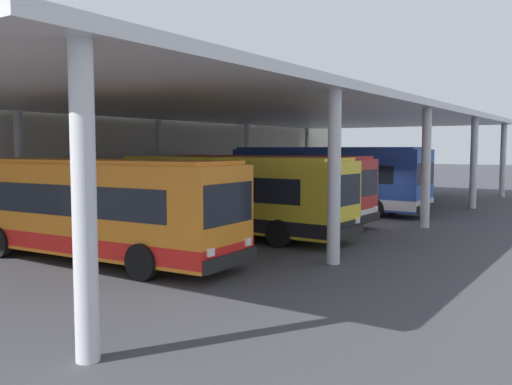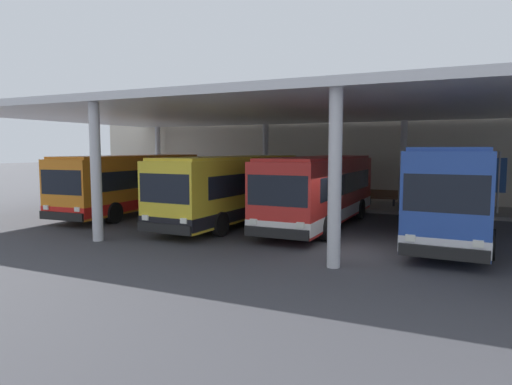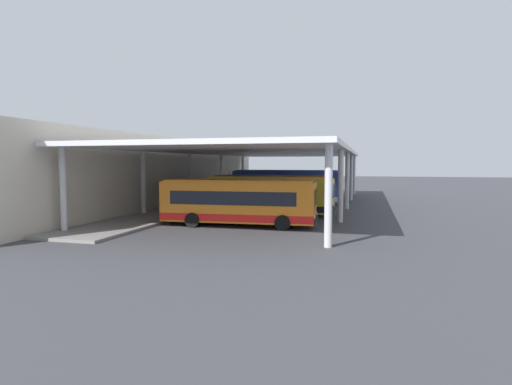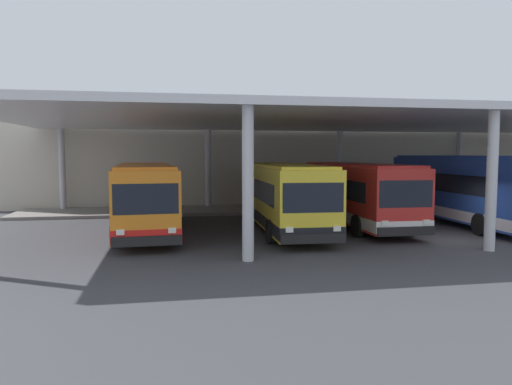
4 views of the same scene
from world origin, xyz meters
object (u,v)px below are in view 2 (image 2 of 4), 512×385
at_px(bus_middle_bay, 321,190).
at_px(trash_bin, 343,195).
at_px(bus_nearest_bay, 134,183).
at_px(bus_second_bay, 234,188).
at_px(banner_sign, 499,179).
at_px(bus_far_bay, 456,192).
at_px(bench_waiting, 382,197).

relative_size(bus_middle_bay, trash_bin, 10.76).
bearing_deg(trash_bin, bus_nearest_bay, -141.67).
height_order(bus_nearest_bay, bus_second_bay, same).
height_order(bus_second_bay, banner_sign, banner_sign).
height_order(bus_second_bay, bus_middle_bay, same).
xyz_separation_m(bus_nearest_bay, banner_sign, (18.04, 6.86, 0.32)).
distance_m(bus_second_bay, bus_far_bay, 9.71).
distance_m(trash_bin, banner_sign, 8.49).
height_order(bus_nearest_bay, trash_bin, bus_nearest_bay).
bearing_deg(bus_middle_bay, bus_nearest_bay, -178.25).
bearing_deg(bus_nearest_bay, bus_far_bay, -0.36).
bearing_deg(bus_second_bay, bus_middle_bay, 13.07).
distance_m(bus_second_bay, trash_bin, 8.93).
relative_size(bench_waiting, banner_sign, 0.56).
xyz_separation_m(bus_second_bay, bus_far_bay, (9.69, 0.51, 0.19)).
height_order(bus_far_bay, banner_sign, bus_far_bay).
bearing_deg(bus_middle_bay, bus_second_bay, -166.93).
bearing_deg(bench_waiting, bus_middle_bay, -101.83).
bearing_deg(bus_nearest_bay, bus_middle_bay, 1.75).
bearing_deg(bus_far_bay, bench_waiting, 117.80).
bearing_deg(bench_waiting, banner_sign, -8.30).
bearing_deg(bench_waiting, bus_far_bay, -62.20).
bearing_deg(banner_sign, bus_second_bay, -147.17).
height_order(bench_waiting, banner_sign, banner_sign).
bearing_deg(bus_nearest_bay, banner_sign, 20.81).
bearing_deg(bus_second_bay, bus_far_bay, 3.01).
distance_m(bus_nearest_bay, bus_second_bay, 6.50).
height_order(bench_waiting, trash_bin, trash_bin).
distance_m(bus_nearest_bay, bus_middle_bay, 10.48).
relative_size(bus_nearest_bay, bus_middle_bay, 1.01).
relative_size(bench_waiting, trash_bin, 1.84).
bearing_deg(banner_sign, bench_waiting, 171.70).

